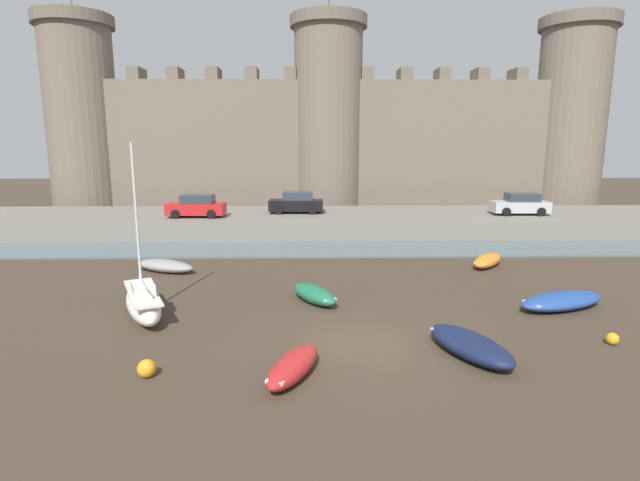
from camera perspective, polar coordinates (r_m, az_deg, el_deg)
The scene contains 16 objects.
ground_plane at distance 16.65m, azimuth 4.83°, elevation -11.79°, with size 160.00×160.00×0.00m, color #423528.
water_channel at distance 30.73m, azimuth 2.06°, elevation -1.01°, with size 80.00×4.50×0.10m, color slate.
quay_road at distance 37.75m, azimuth 1.47°, elevation 2.13°, with size 57.65×10.00×1.24m, color slate.
castle at distance 47.83m, azimuth 0.95°, elevation 12.60°, with size 52.63×6.98×20.72m.
rowboat_midflat_right at distance 14.37m, azimuth -3.09°, elevation -14.13°, with size 1.90×2.98×0.65m.
sailboat_near_channel_left at distance 20.06m, azimuth -19.57°, elevation -6.60°, with size 2.92×4.49×6.50m.
rowboat_near_channel_right at distance 20.65m, azimuth -0.66°, elevation -6.13°, with size 2.34×2.93×0.69m.
rowboat_foreground_left at distance 22.09m, azimuth 25.92°, elevation -6.18°, with size 4.22×2.84×0.64m.
rowboat_foreground_right at distance 16.31m, azimuth 16.77°, elevation -11.34°, with size 2.64×3.70×0.71m.
rowboat_foreground_centre at distance 26.71m, azimuth -17.32°, elevation -2.74°, with size 3.58×2.49×0.62m.
rowboat_midflat_centre at distance 28.04m, azimuth 18.60°, elevation -2.15°, with size 2.67×3.04×0.64m.
mooring_buoy_near_channel at distance 19.09m, azimuth 30.43°, elevation -9.66°, with size 0.40×0.40×0.40m, color orange.
mooring_buoy_near_shore at distance 15.20m, azimuth -19.21°, elevation -13.65°, with size 0.51×0.51×0.51m, color orange.
car_quay_west at distance 38.15m, azimuth -2.69°, elevation 4.33°, with size 4.13×1.95×1.62m.
car_quay_centre_east at distance 37.05m, azimuth -13.93°, elevation 3.82°, with size 4.13×1.95×1.62m.
car_quay_east at distance 40.08m, azimuth 21.92°, elevation 3.87°, with size 4.13×1.95×1.62m.
Camera 1 is at (-1.65, -15.27, 6.44)m, focal length 28.00 mm.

